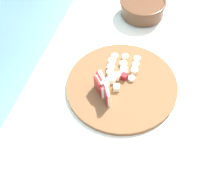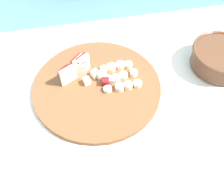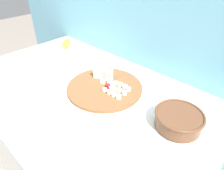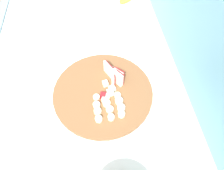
% 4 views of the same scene
% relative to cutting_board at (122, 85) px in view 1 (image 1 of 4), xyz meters
% --- Properties ---
extents(tiled_countertop, '(1.30, 0.78, 0.90)m').
position_rel_cutting_board_xyz_m(tiled_countertop, '(-0.09, -0.08, -0.45)').
color(tiled_countertop, silver).
rests_on(tiled_countertop, ground).
extents(tile_backsplash, '(2.40, 0.04, 1.46)m').
position_rel_cutting_board_xyz_m(tile_backsplash, '(-0.09, 0.33, -0.17)').
color(tile_backsplash, '#6BADC6').
rests_on(tile_backsplash, ground).
extents(cutting_board, '(0.36, 0.36, 0.01)m').
position_rel_cutting_board_xyz_m(cutting_board, '(0.00, 0.00, 0.00)').
color(cutting_board, brown).
rests_on(cutting_board, tiled_countertop).
extents(apple_wedge_fan, '(0.09, 0.07, 0.06)m').
position_rel_cutting_board_xyz_m(apple_wedge_fan, '(-0.05, 0.05, 0.03)').
color(apple_wedge_fan, '#A32323').
rests_on(apple_wedge_fan, cutting_board).
extents(apple_dice_pile, '(0.09, 0.06, 0.02)m').
position_rel_cutting_board_xyz_m(apple_dice_pile, '(0.01, 0.02, 0.02)').
color(apple_dice_pile, white).
rests_on(apple_dice_pile, cutting_board).
extents(banana_slice_rows, '(0.11, 0.11, 0.02)m').
position_rel_cutting_board_xyz_m(banana_slice_rows, '(0.07, 0.01, 0.01)').
color(banana_slice_rows, '#F4EAC6').
rests_on(banana_slice_rows, cutting_board).
extents(ceramic_bowl, '(0.18, 0.18, 0.07)m').
position_rel_cutting_board_xyz_m(ceramic_bowl, '(0.38, 0.01, 0.03)').
color(ceramic_bowl, brown).
rests_on(ceramic_bowl, tiled_countertop).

